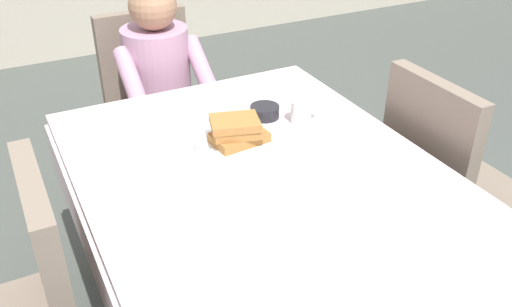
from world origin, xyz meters
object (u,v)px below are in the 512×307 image
Objects in this scene: dining_table_main at (266,199)px; chair_left_side at (21,307)px; chair_diner at (153,96)px; fork_left_of_plate at (186,162)px; diner_person at (161,82)px; knife_right_of_plate at (287,136)px; breakfast_stack at (238,131)px; chair_right_side at (441,172)px; cup_coffee at (302,111)px; syrup_pitcher at (169,138)px; plate_breakfast at (236,145)px; bowl_butter at (265,112)px; spoon_near_edge at (286,186)px.

dining_table_main is 1.64× the size of chair_left_side.
chair_diner is 1.02m from fork_left_of_plate.
knife_right_of_plate is at bearing 103.20° from diner_person.
chair_diner reaches higher than breakfast_stack.
breakfast_stack is at bearing -105.14° from chair_right_side.
syrup_pitcher is (-0.50, 0.04, -0.01)m from cup_coffee.
plate_breakfast is (0.00, -0.81, 0.08)m from diner_person.
fork_left_of_plate is at bearing 77.31° from diner_person.
bowl_butter is 0.47m from spoon_near_edge.
dining_table_main is 8.47× the size of fork_left_of_plate.
chair_left_side is 0.84m from breakfast_stack.
bowl_butter is at bearing -5.00° from knife_right_of_plate.
breakfast_stack is 1.83× the size of cup_coffee.
breakfast_stack reaches higher than spoon_near_edge.
fork_left_of_plate is (-0.19, -0.98, 0.21)m from chair_diner.
chair_left_side is 1.05m from bowl_butter.
knife_right_of_plate is at bearing 101.16° from chair_diner.
bowl_butter is at bearing 39.69° from breakfast_stack.
dining_table_main is at bearing -137.34° from cup_coffee.
bowl_butter is at bearing 62.90° from dining_table_main.
breakfast_stack reaches higher than bowl_butter.
chair_right_side is 8.23× the size of cup_coffee.
fork_left_of_plate is at bearing -170.94° from cup_coffee.
dining_table_main is 7.62× the size of knife_right_of_plate.
diner_person is (-0.01, 1.01, 0.02)m from dining_table_main.
dining_table_main is at bearing 90.56° from chair_diner.
dining_table_main is 1.36× the size of diner_person.
chair_left_side is 8.23× the size of cup_coffee.
fork_left_of_plate is at bearing -173.91° from breakfast_stack.
chair_right_side is 11.62× the size of syrup_pitcher.
knife_right_of_plate is (-0.59, 0.19, 0.21)m from chair_right_side.
cup_coffee is 0.14m from bowl_butter.
bowl_butter is at bearing 8.53° from syrup_pitcher.
chair_diner is 3.32× the size of plate_breakfast.
cup_coffee is 1.41× the size of syrup_pitcher.
spoon_near_edge is at bearing -144.91° from fork_left_of_plate.
dining_table_main is 0.29m from fork_left_of_plate.
syrup_pitcher is (0.56, 0.30, 0.25)m from chair_left_side.
diner_person reaches higher than breakfast_stack.
fork_left_of_plate is at bearing 79.27° from chair_diner.
plate_breakfast is at bearing -74.81° from chair_left_side.
syrup_pitcher is at bearing 74.33° from diner_person.
chair_diner is 4.65× the size of knife_right_of_plate.
chair_left_side is 8.45× the size of bowl_butter.
diner_person is 6.22× the size of fork_left_of_plate.
bowl_butter is 0.55× the size of knife_right_of_plate.
chair_right_side is at bearing -15.14° from breakfast_stack.
dining_table_main is 1.01m from diner_person.
breakfast_stack is at bearing -168.91° from cup_coffee.
cup_coffee is (0.29, 0.26, 0.13)m from dining_table_main.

